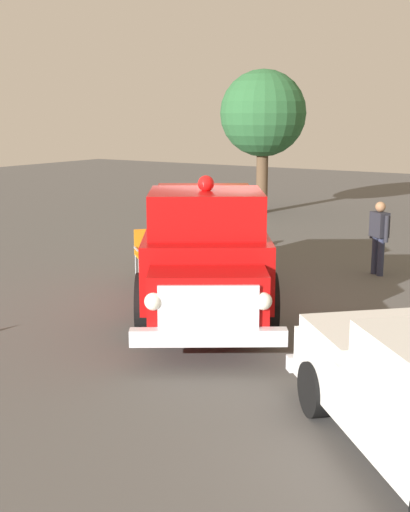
# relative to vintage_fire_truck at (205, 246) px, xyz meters

# --- Properties ---
(ground_plane) EXTENTS (60.00, 60.00, 0.00)m
(ground_plane) POSITION_rel_vintage_fire_truck_xyz_m (-0.88, -0.17, -1.20)
(ground_plane) COLOR #514F4C
(vintage_fire_truck) EXTENTS (6.15, 5.11, 2.59)m
(vintage_fire_truck) POSITION_rel_vintage_fire_truck_xyz_m (0.00, 0.00, 0.00)
(vintage_fire_truck) COLOR black
(vintage_fire_truck) RESTS_ON ground
(lawn_chair_near_truck) EXTENTS (0.68, 0.68, 1.02)m
(lawn_chair_near_truck) POSITION_rel_vintage_fire_truck_xyz_m (-3.39, -2.47, -0.61)
(lawn_chair_near_truck) COLOR #B7BABF
(lawn_chair_near_truck) RESTS_ON ground
(lawn_chair_by_car) EXTENTS (0.69, 0.69, 1.02)m
(lawn_chair_by_car) POSITION_rel_vintage_fire_truck_xyz_m (-1.60, -2.65, -0.61)
(lawn_chair_by_car) COLOR #B7BABF
(lawn_chair_by_car) RESTS_ON ground
(spectator_seated) EXTENTS (0.65, 0.61, 1.29)m
(spectator_seated) POSITION_rel_vintage_fire_truck_xyz_m (-3.28, -2.39, -0.50)
(spectator_seated) COLOR #383842
(spectator_seated) RESTS_ON ground
(spectator_standing) EXTENTS (0.46, 0.58, 1.68)m
(spectator_standing) POSITION_rel_vintage_fire_truck_xyz_m (-4.41, 1.82, -0.23)
(spectator_standing) COLOR #2D334C
(spectator_standing) RESTS_ON ground
(oak_tree_right) EXTENTS (3.10, 3.10, 5.15)m
(oak_tree_right) POSITION_rel_vintage_fire_truck_xyz_m (-11.67, -5.07, 2.37)
(oak_tree_right) COLOR brown
(oak_tree_right) RESTS_ON ground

